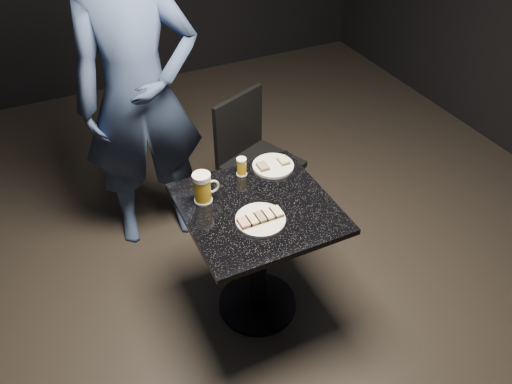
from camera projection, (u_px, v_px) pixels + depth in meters
floor at (257, 304)px, 2.86m from camera, size 6.00×6.00×0.00m
plate_large at (260, 220)px, 2.29m from camera, size 0.23×0.23×0.01m
plate_small at (273, 166)px, 2.62m from camera, size 0.22×0.22×0.01m
patron at (139, 97)px, 2.76m from camera, size 0.75×0.53×1.93m
table at (258, 242)px, 2.54m from camera, size 0.70×0.70×0.75m
beer_mug at (203, 188)px, 2.36m from camera, size 0.13×0.09×0.16m
beer_tumbler at (242, 167)px, 2.54m from camera, size 0.06×0.06×0.10m
chair at (253, 155)px, 3.14m from camera, size 0.54×0.54×0.88m
canapes_on_plate_large at (260, 217)px, 2.28m from camera, size 0.21×0.07×0.02m
canapes_on_plate_small at (273, 163)px, 2.61m from camera, size 0.17×0.07×0.02m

